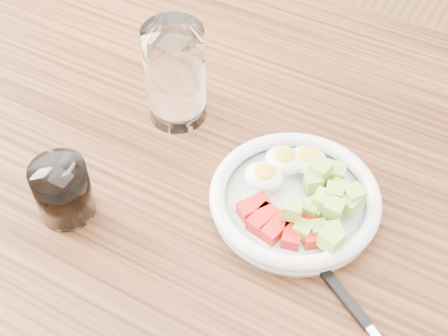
{
  "coord_description": "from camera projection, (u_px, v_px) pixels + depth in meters",
  "views": [
    {
      "loc": [
        0.23,
        -0.42,
        1.37
      ],
      "look_at": [
        -0.01,
        0.01,
        0.8
      ],
      "focal_mm": 50.0,
      "sensor_mm": 36.0,
      "label": 1
    }
  ],
  "objects": [
    {
      "name": "coffee_glass",
      "position": [
        63.0,
        191.0,
        0.73
      ],
      "size": [
        0.07,
        0.07,
        0.08
      ],
      "color": "white",
      "rests_on": "dining_table"
    },
    {
      "name": "bowl",
      "position": [
        296.0,
        197.0,
        0.74
      ],
      "size": [
        0.21,
        0.21,
        0.05
      ],
      "color": "white",
      "rests_on": "dining_table"
    },
    {
      "name": "fork",
      "position": [
        357.0,
        313.0,
        0.66
      ],
      "size": [
        0.16,
        0.1,
        0.01
      ],
      "color": "black",
      "rests_on": "dining_table"
    },
    {
      "name": "water_glass",
      "position": [
        175.0,
        75.0,
        0.81
      ],
      "size": [
        0.08,
        0.08,
        0.14
      ],
      "primitive_type": "cylinder",
      "color": "white",
      "rests_on": "dining_table"
    },
    {
      "name": "dining_table",
      "position": [
        227.0,
        238.0,
        0.85
      ],
      "size": [
        1.5,
        0.9,
        0.77
      ],
      "color": "brown",
      "rests_on": "ground"
    }
  ]
}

